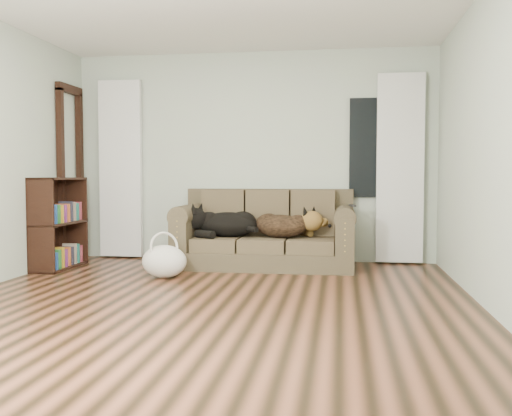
# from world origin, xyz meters

# --- Properties ---
(floor) EXTENTS (5.00, 5.00, 0.00)m
(floor) POSITION_xyz_m (0.00, 0.00, 0.00)
(floor) COLOR black
(floor) RESTS_ON ground
(wall_back) EXTENTS (4.50, 0.04, 2.60)m
(wall_back) POSITION_xyz_m (0.00, 2.50, 1.30)
(wall_back) COLOR #A9BBA4
(wall_back) RESTS_ON ground
(wall_right) EXTENTS (0.04, 5.00, 2.60)m
(wall_right) POSITION_xyz_m (2.25, 0.00, 1.30)
(wall_right) COLOR #A9BBA4
(wall_right) RESTS_ON ground
(curtain_left) EXTENTS (0.55, 0.08, 2.25)m
(curtain_left) POSITION_xyz_m (-1.70, 2.42, 1.15)
(curtain_left) COLOR white
(curtain_left) RESTS_ON ground
(curtain_right) EXTENTS (0.55, 0.08, 2.25)m
(curtain_right) POSITION_xyz_m (1.80, 2.42, 1.15)
(curtain_right) COLOR white
(curtain_right) RESTS_ON ground
(window_pane) EXTENTS (0.50, 0.03, 1.20)m
(window_pane) POSITION_xyz_m (1.45, 2.47, 1.40)
(window_pane) COLOR black
(window_pane) RESTS_ON wall_back
(door_casing) EXTENTS (0.07, 0.60, 2.10)m
(door_casing) POSITION_xyz_m (-2.20, 2.05, 1.05)
(door_casing) COLOR black
(door_casing) RESTS_ON ground
(sofa) EXTENTS (2.04, 0.88, 0.84)m
(sofa) POSITION_xyz_m (0.23, 1.97, 0.45)
(sofa) COLOR #2D2419
(sofa) RESTS_ON floor
(dog_black_lab) EXTENTS (0.75, 0.55, 0.30)m
(dog_black_lab) POSITION_xyz_m (-0.25, 1.95, 0.48)
(dog_black_lab) COLOR black
(dog_black_lab) RESTS_ON sofa
(dog_shepherd) EXTENTS (0.81, 0.72, 0.29)m
(dog_shepherd) POSITION_xyz_m (0.46, 1.96, 0.49)
(dog_shepherd) COLOR black
(dog_shepherd) RESTS_ON sofa
(tv_remote) EXTENTS (0.09, 0.20, 0.02)m
(tv_remote) POSITION_xyz_m (1.23, 1.85, 0.73)
(tv_remote) COLOR black
(tv_remote) RESTS_ON sofa
(tote_bag) EXTENTS (0.58, 0.53, 0.34)m
(tote_bag) POSITION_xyz_m (-0.71, 1.10, 0.16)
(tote_bag) COLOR silver
(tote_bag) RESTS_ON floor
(bookshelf) EXTENTS (0.33, 0.84, 1.04)m
(bookshelf) POSITION_xyz_m (-2.09, 1.52, 0.50)
(bookshelf) COLOR black
(bookshelf) RESTS_ON floor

